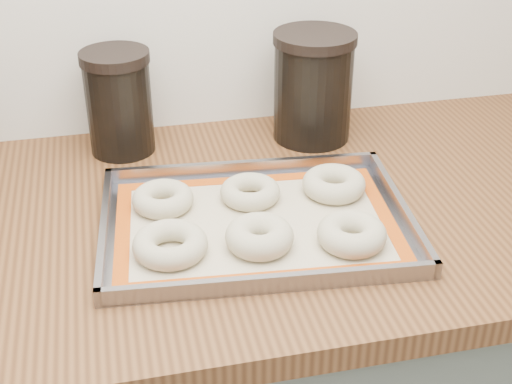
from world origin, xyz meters
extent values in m
cube|color=brown|center=(0.00, 1.68, 0.88)|extent=(3.06, 0.68, 0.04)
cube|color=gray|center=(0.04, 1.61, 0.90)|extent=(0.49, 0.37, 0.00)
cube|color=gray|center=(0.05, 1.77, 0.91)|extent=(0.46, 0.05, 0.02)
cube|color=gray|center=(0.02, 1.46, 0.91)|extent=(0.46, 0.05, 0.02)
cube|color=gray|center=(-0.19, 1.63, 0.91)|extent=(0.04, 0.33, 0.02)
cube|color=gray|center=(0.26, 1.59, 0.91)|extent=(0.04, 0.33, 0.02)
cube|color=#C6B793|center=(0.04, 1.61, 0.90)|extent=(0.44, 0.33, 0.00)
cube|color=#B9460C|center=(0.05, 1.75, 0.91)|extent=(0.42, 0.06, 0.00)
cube|color=#B9460C|center=(0.02, 1.48, 0.91)|extent=(0.42, 0.06, 0.00)
cube|color=#B9460C|center=(-0.16, 1.63, 0.91)|extent=(0.04, 0.25, 0.00)
cube|color=#B9460C|center=(0.23, 1.60, 0.91)|extent=(0.04, 0.25, 0.00)
torus|color=#BCB291|center=(-0.10, 1.56, 0.92)|extent=(0.12, 0.12, 0.03)
torus|color=#BCB291|center=(0.03, 1.55, 0.92)|extent=(0.12, 0.12, 0.04)
torus|color=#BCB291|center=(0.16, 1.53, 0.92)|extent=(0.13, 0.13, 0.04)
torus|color=#BCB291|center=(-0.10, 1.69, 0.92)|extent=(0.11, 0.11, 0.03)
torus|color=#BCB291|center=(0.04, 1.68, 0.92)|extent=(0.11, 0.11, 0.03)
torus|color=#BCB291|center=(0.18, 1.68, 0.92)|extent=(0.11, 0.11, 0.03)
cylinder|color=black|center=(-0.14, 1.92, 0.98)|extent=(0.11, 0.11, 0.17)
cylinder|color=black|center=(-0.14, 1.92, 1.08)|extent=(0.12, 0.12, 0.02)
cylinder|color=black|center=(0.21, 1.89, 0.99)|extent=(0.14, 0.14, 0.18)
cylinder|color=black|center=(0.21, 1.89, 1.09)|extent=(0.15, 0.15, 0.02)
camera|label=1|loc=(-0.16, 0.73, 1.49)|focal=50.00mm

